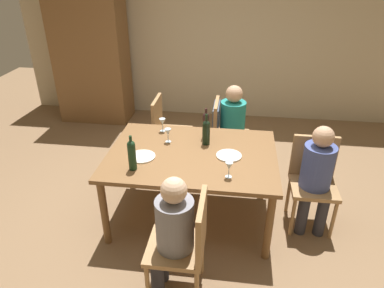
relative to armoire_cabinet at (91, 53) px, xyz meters
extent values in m
plane|color=#846647|center=(1.92, -2.35, -1.10)|extent=(10.00, 10.00, 0.00)
cube|color=beige|center=(1.92, 0.45, 0.25)|extent=(6.40, 0.12, 2.70)
cube|color=brown|center=(0.00, 0.00, -0.05)|extent=(1.10, 0.56, 2.10)
cube|color=brown|center=(1.92, -2.35, -0.36)|extent=(1.64, 1.19, 0.04)
cylinder|color=brown|center=(1.17, -2.87, -0.74)|extent=(0.07, 0.07, 0.71)
cylinder|color=brown|center=(2.67, -2.87, -0.74)|extent=(0.07, 0.07, 0.71)
cylinder|color=brown|center=(1.17, -1.82, -0.74)|extent=(0.07, 0.07, 0.71)
cylinder|color=brown|center=(2.67, -1.82, -0.74)|extent=(0.07, 0.07, 0.71)
cylinder|color=#A87F51|center=(3.31, -2.54, -0.88)|extent=(0.04, 0.04, 0.44)
cylinder|color=#A87F51|center=(2.93, -2.54, -0.88)|extent=(0.04, 0.04, 0.44)
cylinder|color=#A87F51|center=(3.31, -2.16, -0.88)|extent=(0.04, 0.04, 0.44)
cylinder|color=#A87F51|center=(2.93, -2.16, -0.88)|extent=(0.04, 0.04, 0.44)
cube|color=#A87F51|center=(3.12, -2.35, -0.64)|extent=(0.44, 0.44, 0.04)
cube|color=#A87F51|center=(3.12, -2.15, -0.40)|extent=(0.44, 0.04, 0.44)
cylinder|color=#A87F51|center=(2.48, -1.18, -0.88)|extent=(0.04, 0.04, 0.44)
cylinder|color=#A87F51|center=(2.48, -1.56, -0.88)|extent=(0.04, 0.04, 0.44)
cylinder|color=#A87F51|center=(2.10, -1.18, -0.88)|extent=(0.04, 0.04, 0.44)
cylinder|color=#A87F51|center=(2.10, -1.56, -0.88)|extent=(0.04, 0.04, 0.44)
cube|color=#A87F51|center=(2.29, -1.37, -0.64)|extent=(0.44, 0.44, 0.04)
cube|color=#A87F51|center=(2.09, -1.37, -0.40)|extent=(0.04, 0.44, 0.44)
cube|color=#4C5B75|center=(2.09, -1.37, -0.38)|extent=(0.07, 0.40, 0.31)
cylinder|color=#A87F51|center=(1.73, -3.51, -0.88)|extent=(0.04, 0.04, 0.44)
cylinder|color=#A87F51|center=(1.73, -3.13, -0.88)|extent=(0.04, 0.04, 0.44)
cylinder|color=#A87F51|center=(2.11, -3.13, -0.88)|extent=(0.04, 0.04, 0.44)
cube|color=#A87F51|center=(1.92, -3.32, -0.64)|extent=(0.44, 0.44, 0.04)
cube|color=#A87F51|center=(2.12, -3.32, -0.40)|extent=(0.04, 0.44, 0.44)
cylinder|color=#A87F51|center=(1.74, -1.18, -0.88)|extent=(0.04, 0.04, 0.44)
cylinder|color=#A87F51|center=(1.74, -1.56, -0.88)|extent=(0.04, 0.04, 0.44)
cylinder|color=#A87F51|center=(1.36, -1.18, -0.88)|extent=(0.04, 0.04, 0.44)
cylinder|color=#A87F51|center=(1.36, -1.56, -0.88)|extent=(0.04, 0.04, 0.44)
cube|color=#A87F51|center=(1.55, -1.37, -0.64)|extent=(0.44, 0.44, 0.04)
cube|color=#A87F51|center=(1.35, -1.37, -0.40)|extent=(0.04, 0.44, 0.44)
cylinder|color=#33333D|center=(3.21, -2.48, -0.87)|extent=(0.11, 0.11, 0.46)
cylinder|color=#33333D|center=(3.04, -2.48, -0.87)|extent=(0.11, 0.11, 0.46)
cylinder|color=#475699|center=(3.12, -2.35, -0.41)|extent=(0.30, 0.30, 0.46)
sphere|color=tan|center=(3.12, -2.35, -0.08)|extent=(0.20, 0.20, 0.20)
cylinder|color=#33333D|center=(2.43, -1.28, -0.87)|extent=(0.11, 0.11, 0.46)
cylinder|color=#33333D|center=(2.43, -1.46, -0.87)|extent=(0.11, 0.11, 0.46)
cylinder|color=teal|center=(2.29, -1.37, -0.40)|extent=(0.30, 0.30, 0.47)
sphere|color=tan|center=(2.29, -1.37, -0.07)|extent=(0.20, 0.20, 0.20)
cylinder|color=#33333D|center=(1.79, -3.41, -0.87)|extent=(0.11, 0.11, 0.46)
cylinder|color=#33333D|center=(1.79, -3.23, -0.87)|extent=(0.11, 0.11, 0.46)
cylinder|color=gray|center=(1.92, -3.32, -0.41)|extent=(0.29, 0.29, 0.45)
sphere|color=beige|center=(1.92, -3.32, -0.09)|extent=(0.19, 0.19, 0.19)
cylinder|color=black|center=(2.02, -2.00, -0.22)|extent=(0.07, 0.07, 0.24)
sphere|color=black|center=(2.02, -2.00, -0.09)|extent=(0.07, 0.07, 0.07)
cylinder|color=black|center=(2.02, -2.00, -0.05)|extent=(0.03, 0.03, 0.08)
cylinder|color=black|center=(2.04, -2.14, -0.24)|extent=(0.08, 0.08, 0.21)
sphere|color=black|center=(2.04, -2.14, -0.12)|extent=(0.08, 0.08, 0.08)
cylinder|color=black|center=(2.04, -2.14, -0.06)|extent=(0.03, 0.03, 0.10)
cylinder|color=#19381E|center=(1.43, -2.70, -0.22)|extent=(0.07, 0.07, 0.24)
sphere|color=#19381E|center=(1.43, -2.70, -0.09)|extent=(0.07, 0.07, 0.07)
cylinder|color=#19381E|center=(1.43, -2.70, -0.05)|extent=(0.03, 0.03, 0.08)
cylinder|color=silver|center=(1.54, -1.90, -0.34)|extent=(0.06, 0.06, 0.00)
cylinder|color=silver|center=(1.54, -1.90, -0.30)|extent=(0.01, 0.01, 0.07)
cone|color=silver|center=(1.54, -1.90, -0.23)|extent=(0.07, 0.07, 0.07)
cylinder|color=silver|center=(1.65, -2.14, -0.34)|extent=(0.06, 0.06, 0.00)
cylinder|color=silver|center=(1.65, -2.14, -0.30)|extent=(0.01, 0.01, 0.07)
cone|color=silver|center=(1.65, -2.14, -0.23)|extent=(0.07, 0.07, 0.07)
cylinder|color=silver|center=(2.29, -2.72, -0.34)|extent=(0.06, 0.06, 0.00)
cylinder|color=silver|center=(2.29, -2.72, -0.30)|extent=(0.01, 0.01, 0.07)
cone|color=silver|center=(2.29, -2.72, -0.23)|extent=(0.07, 0.07, 0.07)
cylinder|color=silver|center=(2.28, -2.36, -0.34)|extent=(0.25, 0.25, 0.01)
cylinder|color=white|center=(1.46, -2.49, -0.34)|extent=(0.25, 0.25, 0.01)
camera|label=1|loc=(2.32, -5.32, 1.37)|focal=32.97mm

